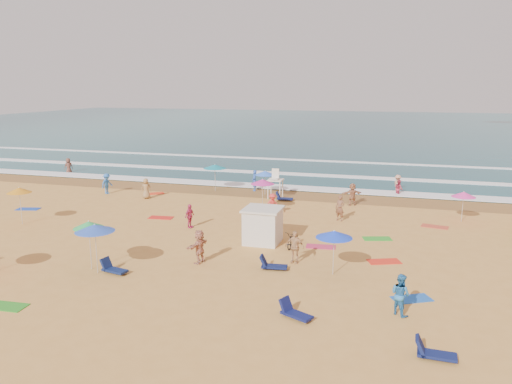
# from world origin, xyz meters

# --- Properties ---
(ground) EXTENTS (220.00, 220.00, 0.00)m
(ground) POSITION_xyz_m (0.00, 0.00, 0.00)
(ground) COLOR gold
(ground) RESTS_ON ground
(ocean) EXTENTS (220.00, 140.00, 0.18)m
(ocean) POSITION_xyz_m (0.00, 84.00, 0.00)
(ocean) COLOR #0C4756
(ocean) RESTS_ON ground
(wet_sand) EXTENTS (220.00, 220.00, 0.00)m
(wet_sand) POSITION_xyz_m (0.00, 12.50, 0.01)
(wet_sand) COLOR olive
(wet_sand) RESTS_ON ground
(surf_foam) EXTENTS (200.00, 18.70, 0.05)m
(surf_foam) POSITION_xyz_m (0.00, 21.32, 0.10)
(surf_foam) COLOR white
(surf_foam) RESTS_ON ground
(cabana) EXTENTS (2.00, 2.00, 2.00)m
(cabana) POSITION_xyz_m (4.56, -0.99, 1.00)
(cabana) COLOR silver
(cabana) RESTS_ON ground
(cabana_roof) EXTENTS (2.20, 2.20, 0.12)m
(cabana_roof) POSITION_xyz_m (4.56, -0.99, 2.06)
(cabana_roof) COLOR silver
(cabana_roof) RESTS_ON cabana
(bicycle) EXTENTS (0.82, 1.91, 0.98)m
(bicycle) POSITION_xyz_m (6.46, -1.29, 0.49)
(bicycle) COLOR black
(bicycle) RESTS_ON ground
(lifeguard_stand) EXTENTS (1.20, 1.20, 2.10)m
(lifeguard_stand) POSITION_xyz_m (2.36, 10.82, 1.05)
(lifeguard_stand) COLOR white
(lifeguard_stand) RESTS_ON ground
(beach_umbrellas) EXTENTS (53.68, 27.85, 0.82)m
(beach_umbrellas) POSITION_xyz_m (-2.46, 0.23, 2.17)
(beach_umbrellas) COLOR #D74916
(beach_umbrellas) RESTS_ON ground
(loungers) EXTENTS (50.78, 23.15, 0.34)m
(loungers) POSITION_xyz_m (8.72, -4.56, 0.17)
(loungers) COLOR #0F164B
(loungers) RESTS_ON ground
(towels) EXTENTS (43.84, 23.42, 0.03)m
(towels) POSITION_xyz_m (0.08, -1.25, 0.01)
(towels) COLOR #D24A1A
(towels) RESTS_ON ground
(beachgoers) EXTENTS (40.71, 27.88, 2.10)m
(beachgoers) POSITION_xyz_m (-0.75, 4.52, 0.81)
(beachgoers) COLOR #2877BF
(beachgoers) RESTS_ON ground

